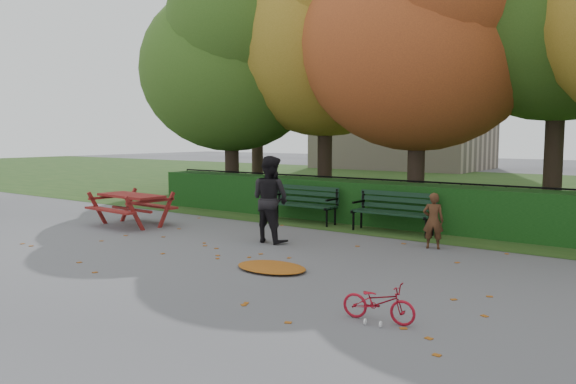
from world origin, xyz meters
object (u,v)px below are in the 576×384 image
Objects in this scene: tree_a at (234,55)px; bench_left at (303,201)px; child at (433,221)px; bicycle at (379,302)px; bench_right at (394,209)px; picnic_table at (131,201)px; adult at (270,199)px; tree_b at (331,21)px; tree_f at (260,39)px; tree_c at (428,24)px.

tree_a is 5.89m from bench_left.
bicycle is at bearing 85.78° from child.
tree_a is 8.67× the size of bicycle.
picnic_table is (-5.36, -2.79, 0.05)m from bench_right.
tree_a is at bearing 42.90° from bicycle.
child reaches higher than bench_right.
bench_left is 1.00× the size of bench_right.
child is 3.14m from adult.
tree_b is 5.32m from tree_f.
tree_a is 9.14m from child.
child is at bearing -64.73° from tree_c.
picnic_table reaches higher than bicycle.
tree_f reaches higher than bench_left.
tree_a is 6.04m from tree_c.
bicycle is (8.73, -7.36, -4.29)m from tree_a.
bench_left is 1.71× the size of child.
picnic_table is at bearing -136.79° from bench_left.
tree_f is at bearing 146.08° from bench_right.
tree_b is (2.74, 1.17, 0.88)m from tree_a.
tree_f reaches higher than bench_right.
tree_f is 8.73× the size of child.
tree_b is 8.35× the size of child.
tree_f reaches higher than tree_b.
bench_right is (3.54, -3.04, -4.88)m from tree_b.
bicycle is (5.99, -8.53, -5.18)m from tree_b.
bench_right is (6.29, -1.88, -4.00)m from tree_a.
adult is 1.99× the size of bicycle.
adult is at bearing -69.81° from bench_left.
tree_f is 10.18m from picnic_table.
tree_b reaches higher than bicycle.
bench_left is 4.07m from picnic_table.
bench_left is at bearing -66.02° from adult.
tree_c is at bearing -22.35° from tree_f.
adult is at bearing 8.44° from picnic_table.
bench_right is at bearing -83.30° from tree_c.
bench_left reaches higher than bicycle.
tree_c is 6.28m from adult.
child is at bearing -40.72° from bench_right.
tree_f is at bearing 152.01° from tree_b.
bench_left is at bearing -133.36° from tree_c.
tree_a is 12.20m from bicycle.
adult is at bearing -42.11° from tree_a.
adult is (3.87, 0.33, 0.28)m from picnic_table.
bench_right is 2.09× the size of bicycle.
bench_left is at bearing -35.63° from child.
picnic_table is at bearing 8.69° from adult.
bench_left is 1.05× the size of adult.
tree_f is at bearing 117.98° from tree_a.
tree_c reaches higher than bench_left.
picnic_table is at bearing -135.30° from tree_c.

